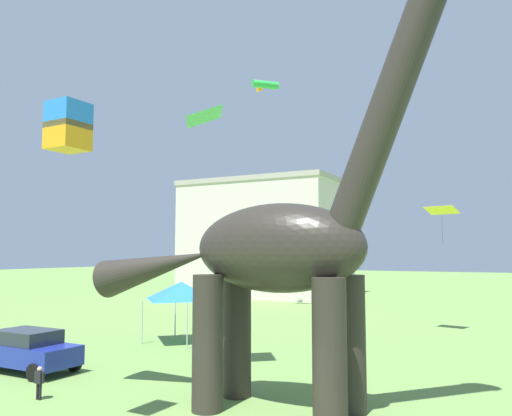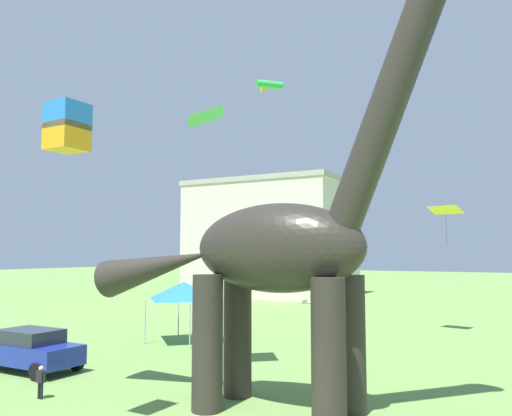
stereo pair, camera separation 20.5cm
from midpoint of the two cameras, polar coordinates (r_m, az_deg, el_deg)
The scene contains 9 objects.
dinosaur_sculpture at distance 14.88m, azimuth 2.60°, elevation -4.43°, with size 12.15×2.57×12.70m.
parked_sedan_left at distance 21.94m, azimuth -23.53°, elevation -14.14°, with size 4.23×2.01×1.55m.
person_photographer at distance 17.83m, azimuth -22.40°, elevation -17.09°, with size 0.37×0.16×0.99m.
festival_canopy_tent at distance 26.58m, azimuth -7.74°, elevation -9.06°, with size 3.15×3.15×3.00m.
kite_drifting at distance 19.44m, azimuth -5.30°, elevation 10.00°, with size 2.07×2.21×0.47m.
kite_high_left at distance 13.46m, azimuth -19.74°, elevation 8.43°, with size 0.85×0.85×1.17m.
kite_trailing at distance 41.29m, azimuth 1.52°, elevation 13.40°, with size 2.13×2.12×0.60m.
kite_high_right at distance 30.70m, azimuth 20.44°, elevation -0.24°, with size 1.92×1.58×2.12m.
background_building_block at distance 54.81m, azimuth 1.81°, elevation -3.35°, with size 16.25×10.93×12.02m.
Camera 2 is at (6.09, -9.53, 4.44)m, focal length 36.14 mm.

